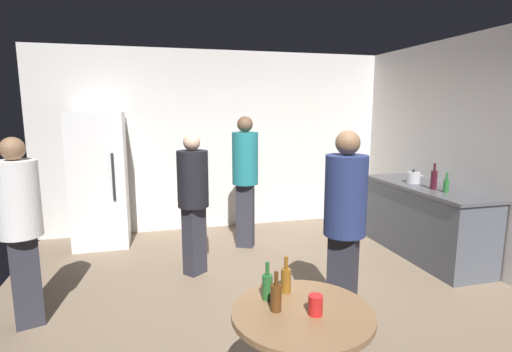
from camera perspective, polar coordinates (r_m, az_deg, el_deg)
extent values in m
cube|color=#7A6651|center=(3.98, 1.49, -18.65)|extent=(5.20, 5.20, 0.10)
cube|color=silver|center=(6.09, -5.41, 5.07)|extent=(5.32, 0.06, 2.70)
cube|color=silver|center=(4.96, 32.20, 2.54)|extent=(0.06, 5.20, 2.70)
cube|color=white|center=(5.69, -21.75, -0.50)|extent=(0.70, 0.65, 1.80)
cube|color=#262628|center=(5.31, -19.99, -0.08)|extent=(0.03, 0.03, 0.60)
cube|color=#4C515B|center=(5.42, 23.14, -6.17)|extent=(0.60, 1.81, 0.86)
cube|color=#4C4C51|center=(5.32, 23.46, -1.49)|extent=(0.64, 1.85, 0.04)
cylinder|color=#B2B2B7|center=(5.43, 21.83, -0.21)|extent=(0.17, 0.17, 0.14)
sphere|color=black|center=(5.42, 21.89, 0.71)|extent=(0.04, 0.04, 0.04)
cone|color=#B2B2B7|center=(5.50, 22.81, -0.01)|extent=(0.09, 0.04, 0.06)
cylinder|color=#3F141E|center=(5.10, 24.38, -0.53)|extent=(0.08, 0.08, 0.22)
cylinder|color=#3F141E|center=(5.08, 24.50, 1.19)|extent=(0.03, 0.03, 0.09)
cylinder|color=#26662D|center=(4.97, 25.86, -1.29)|extent=(0.06, 0.06, 0.15)
cylinder|color=#26662D|center=(4.95, 25.96, 0.01)|extent=(0.02, 0.02, 0.08)
cylinder|color=olive|center=(2.34, 6.76, -19.18)|extent=(0.80, 0.80, 0.03)
cylinder|color=#8C5919|center=(2.48, 4.36, -14.91)|extent=(0.06, 0.06, 0.15)
cylinder|color=#8C5919|center=(2.44, 4.39, -12.45)|extent=(0.02, 0.02, 0.08)
cylinder|color=#593314|center=(2.28, 2.93, -17.26)|extent=(0.06, 0.06, 0.15)
cylinder|color=#593314|center=(2.23, 2.95, -14.63)|extent=(0.02, 0.02, 0.08)
cylinder|color=#26662D|center=(2.40, 1.65, -15.82)|extent=(0.06, 0.06, 0.15)
cylinder|color=#26662D|center=(2.35, 1.67, -13.29)|extent=(0.02, 0.02, 0.08)
cylinder|color=red|center=(2.27, 8.62, -18.02)|extent=(0.08, 0.08, 0.11)
cube|color=#2D2D38|center=(3.48, 12.40, -14.75)|extent=(0.28, 0.28, 0.83)
cylinder|color=navy|center=(3.25, 12.87, -2.78)|extent=(0.48, 0.48, 0.65)
sphere|color=#8C6647|center=(3.19, 13.16, 4.71)|extent=(0.20, 0.20, 0.20)
cube|color=#2D2D38|center=(4.51, -8.92, -9.17)|extent=(0.28, 0.27, 0.78)
cylinder|color=black|center=(4.34, -9.16, -0.41)|extent=(0.48, 0.48, 0.62)
sphere|color=#D8AD8C|center=(4.29, -9.31, 4.87)|extent=(0.19, 0.19, 0.19)
cube|color=#2D2D38|center=(3.97, -30.35, -13.00)|extent=(0.26, 0.23, 0.80)
cylinder|color=white|center=(3.77, -31.29, -2.85)|extent=(0.43, 0.43, 0.63)
sphere|color=#8C6647|center=(3.71, -31.85, 3.38)|extent=(0.19, 0.19, 0.19)
cube|color=#2D2D38|center=(5.30, -1.55, -5.73)|extent=(0.27, 0.25, 0.86)
cylinder|color=#1E727A|center=(5.14, -1.59, 2.58)|extent=(0.45, 0.45, 0.68)
sphere|color=brown|center=(5.11, -1.62, 7.51)|extent=(0.20, 0.20, 0.20)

